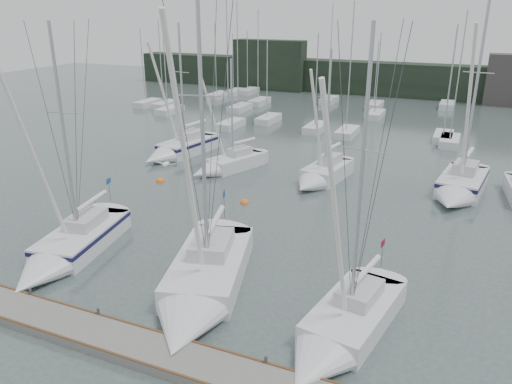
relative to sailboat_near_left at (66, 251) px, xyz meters
The scene contains 15 objects.
ground 7.52m from the sailboat_near_left, ahead, with size 160.00×160.00×0.00m, color #435150.
dock 8.91m from the sailboat_near_left, 32.69° to the right, with size 24.00×2.00×0.40m, color #63635F.
far_treeline 62.67m from the sailboat_near_left, 83.13° to the left, with size 90.00×4.00×5.00m, color black.
far_building_left 61.57m from the sailboat_near_left, 101.74° to the left, with size 12.00×3.00×8.00m, color black.
mast_forest 43.63m from the sailboat_near_left, 87.97° to the left, with size 55.50×27.05×14.11m.
sailboat_near_left is the anchor object (origin of this frame).
sailboat_near_center 8.82m from the sailboat_near_left, ahead, with size 6.09×11.06×16.11m.
sailboat_near_right 15.62m from the sailboat_near_left, ahead, with size 4.06×8.72×13.64m.
sailboat_mid_a 20.50m from the sailboat_near_left, 104.83° to the left, with size 4.12×8.95×12.67m.
sailboat_mid_b 17.57m from the sailboat_near_left, 87.50° to the left, with size 4.72×7.62×9.96m.
sailboat_mid_c 20.01m from the sailboat_near_left, 62.99° to the left, with size 3.54×7.37×10.99m.
sailboat_mid_d 27.03m from the sailboat_near_left, 44.60° to the left, with size 3.96×8.52×14.82m.
buoy_a 12.86m from the sailboat_near_left, 65.03° to the left, with size 0.63×0.63×0.63m, color orange.
buoy_c 13.46m from the sailboat_near_left, 101.67° to the left, with size 0.68×0.68×0.68m, color orange.
seagull 9.16m from the sailboat_near_left, ahead, with size 1.01×0.45×0.20m.
Camera 1 is at (11.86, -18.41, 13.15)m, focal length 35.00 mm.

